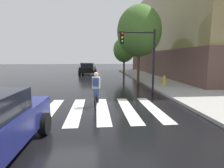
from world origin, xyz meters
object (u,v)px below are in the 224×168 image
object	(u,v)px
sedan_mid	(88,68)
fire_hydrant	(164,80)
cyclist	(96,89)
street_tree_near	(139,31)
traffic_light_near	(142,50)
sedan_far	(86,67)
street_tree_mid	(124,50)

from	to	relation	value
sedan_mid	fire_hydrant	bearing A→B (deg)	-60.38
cyclist	street_tree_near	distance (m)	9.10
traffic_light_near	sedan_far	bearing A→B (deg)	103.12
sedan_mid	street_tree_mid	size ratio (longest dim) A/B	0.96
sedan_far	street_tree_mid	xyz separation A→B (m)	(5.56, -9.12, 2.62)
sedan_mid	sedan_far	size ratio (longest dim) A/B	1.09
cyclist	traffic_light_near	distance (m)	4.78
traffic_light_near	street_tree_near	distance (m)	4.64
sedan_mid	cyclist	size ratio (longest dim) A/B	2.84
cyclist	street_tree_mid	world-z (taller)	street_tree_mid
cyclist	street_tree_mid	size ratio (longest dim) A/B	0.34
street_tree_mid	fire_hydrant	bearing A→B (deg)	-79.04
sedan_mid	fire_hydrant	xyz separation A→B (m)	(6.72, -11.81, -0.31)
sedan_mid	traffic_light_near	xyz separation A→B (m)	(4.18, -14.08, 2.02)
sedan_mid	traffic_light_near	world-z (taller)	traffic_light_near
fire_hydrant	street_tree_mid	xyz separation A→B (m)	(-1.83, 9.47, 2.86)
traffic_light_near	street_tree_mid	size ratio (longest dim) A/B	0.84
sedan_far	traffic_light_near	bearing A→B (deg)	-76.88
cyclist	sedan_mid	bearing A→B (deg)	93.83
street_tree_near	street_tree_mid	xyz separation A→B (m)	(-0.12, 7.55, -1.29)
sedan_mid	street_tree_near	xyz separation A→B (m)	(5.00, -9.89, 3.84)
cyclist	fire_hydrant	xyz separation A→B (m)	(5.56, 5.38, -0.31)
sedan_mid	fire_hydrant	world-z (taller)	sedan_mid
fire_hydrant	sedan_far	bearing A→B (deg)	111.70
sedan_mid	cyclist	bearing A→B (deg)	-86.17
fire_hydrant	street_tree_near	xyz separation A→B (m)	(-1.72, 1.92, 4.15)
traffic_light_near	fire_hydrant	size ratio (longest dim) A/B	5.38
traffic_light_near	street_tree_mid	world-z (taller)	street_tree_mid
sedan_far	street_tree_mid	size ratio (longest dim) A/B	0.89
fire_hydrant	street_tree_near	distance (m)	4.88
fire_hydrant	cyclist	bearing A→B (deg)	-135.96
traffic_light_near	fire_hydrant	world-z (taller)	traffic_light_near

